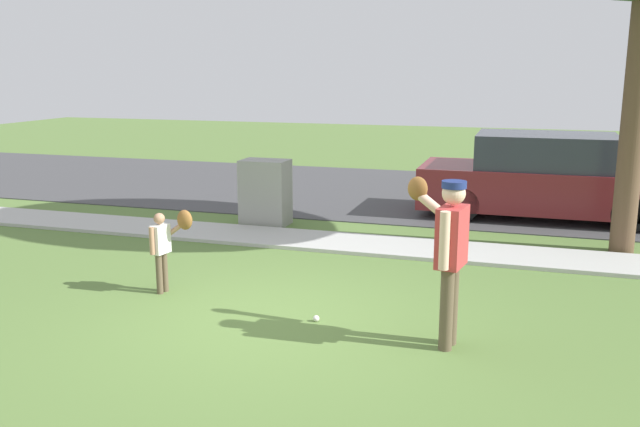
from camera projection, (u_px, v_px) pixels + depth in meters
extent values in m
plane|color=#567538|center=(348.00, 246.00, 11.06)|extent=(48.00, 48.00, 0.00)
cube|color=#B2B2AD|center=(350.00, 243.00, 11.15)|extent=(36.00, 1.20, 0.06)
cube|color=#424244|center=(404.00, 193.00, 15.81)|extent=(36.00, 6.80, 0.02)
cylinder|color=brown|center=(446.00, 309.00, 6.91)|extent=(0.14, 0.14, 0.88)
cylinder|color=brown|center=(451.00, 304.00, 7.07)|extent=(0.14, 0.14, 0.88)
cube|color=#B73838|center=(452.00, 237.00, 6.83)|extent=(0.31, 0.46, 0.63)
sphere|color=beige|center=(454.00, 193.00, 6.73)|extent=(0.24, 0.24, 0.24)
cylinder|color=navy|center=(454.00, 184.00, 6.72)|extent=(0.25, 0.25, 0.07)
cylinder|color=beige|center=(444.00, 241.00, 6.60)|extent=(0.10, 0.10, 0.59)
cylinder|color=beige|center=(436.00, 208.00, 7.13)|extent=(0.55, 0.19, 0.42)
ellipsoid|color=brown|center=(418.00, 189.00, 7.18)|extent=(0.24, 0.18, 0.26)
cylinder|color=brown|center=(165.00, 272.00, 8.78)|extent=(0.08, 0.08, 0.53)
cylinder|color=brown|center=(159.00, 274.00, 8.69)|extent=(0.08, 0.08, 0.53)
cube|color=silver|center=(160.00, 239.00, 8.64)|extent=(0.19, 0.28, 0.38)
sphere|color=#A87A5B|center=(159.00, 219.00, 8.58)|extent=(0.14, 0.14, 0.14)
cylinder|color=#A87A5B|center=(177.00, 228.00, 8.68)|extent=(0.33, 0.12, 0.25)
ellipsoid|color=brown|center=(185.00, 220.00, 8.60)|extent=(0.24, 0.18, 0.26)
cylinder|color=#A87A5B|center=(152.00, 241.00, 8.50)|extent=(0.06, 0.06, 0.35)
sphere|color=white|center=(316.00, 318.00, 7.77)|extent=(0.07, 0.07, 0.07)
cube|color=gray|center=(265.00, 192.00, 12.50)|extent=(0.87, 0.58, 1.22)
cylinder|color=brown|center=(635.00, 104.00, 10.22)|extent=(0.37, 0.37, 4.67)
cube|color=maroon|center=(543.00, 188.00, 13.07)|extent=(4.70, 1.90, 0.80)
cube|color=#2D333D|center=(546.00, 151.00, 12.91)|extent=(2.58, 1.75, 0.65)
cylinder|color=black|center=(463.00, 204.00, 12.76)|extent=(0.64, 0.22, 0.64)
cylinder|color=black|center=(470.00, 190.00, 14.33)|extent=(0.64, 0.22, 0.64)
cylinder|color=black|center=(629.00, 214.00, 11.91)|extent=(0.64, 0.22, 0.64)
cylinder|color=black|center=(618.00, 197.00, 13.48)|extent=(0.64, 0.22, 0.64)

